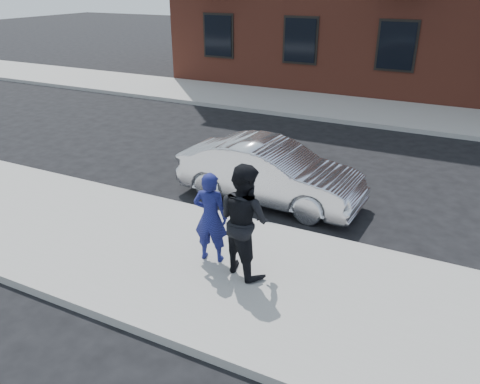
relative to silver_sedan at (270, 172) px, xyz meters
The scene contains 8 objects.
ground 2.96m from the silver_sedan, 76.71° to the right, with size 100.00×100.00×0.00m, color black.
near_sidewalk 3.18m from the silver_sedan, 77.76° to the right, with size 50.00×3.50×0.15m, color #98968F.
near_curb 1.54m from the silver_sedan, 62.18° to the right, with size 50.00×0.10×0.15m, color #999691.
far_sidewalk 8.49m from the silver_sedan, 85.51° to the left, with size 50.00×3.50×0.15m, color #98968F.
far_curb 6.70m from the silver_sedan, 84.30° to the left, with size 50.00×0.10×0.15m, color #999691.
silver_sedan is the anchor object (origin of this frame).
man_hoodie 2.86m from the silver_sedan, 86.96° to the right, with size 0.63×0.51×1.57m.
man_peacoat 3.05m from the silver_sedan, 74.80° to the right, with size 1.11×1.00×1.85m.
Camera 1 is at (2.93, -5.88, 4.48)m, focal length 35.00 mm.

